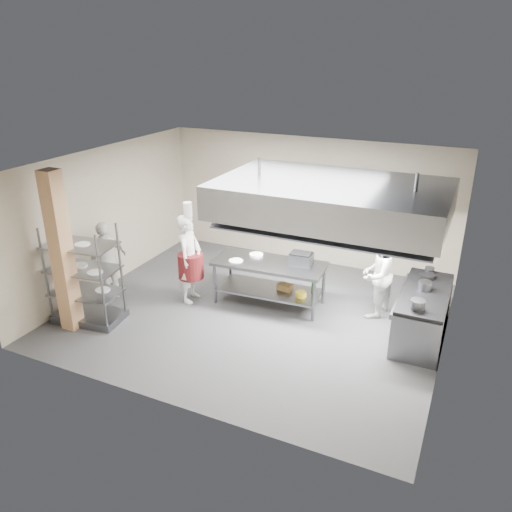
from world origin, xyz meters
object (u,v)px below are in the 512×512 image
at_px(pass_rack, 84,274).
at_px(chef_line, 376,274).
at_px(griddle, 301,259).
at_px(island, 269,283).
at_px(cooking_range, 422,316).
at_px(chef_plating, 107,261).
at_px(stockpot, 425,286).
at_px(chef_head, 190,259).

relative_size(pass_rack, chef_line, 1.12).
bearing_deg(griddle, island, -166.34).
bearing_deg(pass_rack, griddle, 25.16).
relative_size(cooking_range, griddle, 4.48).
distance_m(island, chef_plating, 3.32).
bearing_deg(stockpot, chef_line, 158.31).
height_order(chef_head, chef_line, chef_head).
relative_size(chef_head, chef_line, 1.07).
bearing_deg(stockpot, cooking_range, -62.02).
height_order(island, griddle, griddle).
bearing_deg(island, pass_rack, -147.89).
distance_m(island, cooking_range, 3.00).
height_order(pass_rack, griddle, pass_rack).
bearing_deg(griddle, chef_head, -164.47).
relative_size(pass_rack, stockpot, 8.30).
xyz_separation_m(cooking_range, chef_plating, (-6.08, -1.18, 0.42)).
xyz_separation_m(island, chef_head, (-1.53, -0.53, 0.47)).
height_order(pass_rack, chef_line, pass_rack).
bearing_deg(island, chef_plating, -162.34).
relative_size(cooking_range, chef_head, 1.08).
bearing_deg(chef_plating, griddle, 116.39).
bearing_deg(griddle, pass_rack, -150.03).
relative_size(chef_line, griddle, 3.84).
xyz_separation_m(chef_line, chef_plating, (-5.11, -1.62, -0.02)).
height_order(chef_head, chef_plating, chef_head).
height_order(island, chef_plating, chef_plating).
xyz_separation_m(pass_rack, griddle, (3.47, 2.24, 0.06)).
bearing_deg(griddle, cooking_range, -7.33).
relative_size(cooking_range, chef_line, 1.17).
xyz_separation_m(pass_rack, chef_plating, (-0.20, 0.87, -0.12)).
xyz_separation_m(griddle, stockpot, (2.37, -0.12, -0.04)).
distance_m(cooking_range, chef_plating, 6.21).
bearing_deg(island, cooking_range, -3.77).
xyz_separation_m(cooking_range, stockpot, (-0.04, 0.07, 0.56)).
bearing_deg(stockpot, chef_head, -172.56).
relative_size(cooking_range, chef_plating, 1.19).
height_order(pass_rack, chef_plating, pass_rack).
distance_m(chef_line, griddle, 1.47).
relative_size(island, pass_rack, 1.16).
bearing_deg(island, griddle, 12.97).
height_order(cooking_range, chef_plating, chef_plating).
distance_m(cooking_range, stockpot, 0.57).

